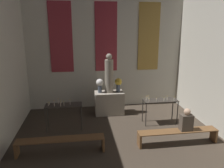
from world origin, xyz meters
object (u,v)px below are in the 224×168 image
(statue, at_px, (109,75))
(person_seated, at_px, (186,121))
(candle_rack_right, at_px, (160,103))
(pew_back_left, at_px, (61,142))
(flower_vase_left, at_px, (100,84))
(flower_vase_right, at_px, (118,83))
(candle_rack_left, at_px, (64,108))
(pew_back_right, at_px, (178,134))
(altar, at_px, (109,103))

(statue, distance_m, person_seated, 3.46)
(statue, bearing_deg, candle_rack_right, -34.40)
(candle_rack_right, relative_size, pew_back_left, 0.51)
(flower_vase_left, height_order, flower_vase_right, same)
(statue, xyz_separation_m, flower_vase_right, (0.37, 0.00, -0.37))
(pew_back_left, height_order, person_seated, person_seated)
(flower_vase_right, xyz_separation_m, pew_back_left, (-2.10, -2.70, -0.93))
(candle_rack_left, bearing_deg, pew_back_right, -23.88)
(candle_rack_right, height_order, pew_back_right, candle_rack_right)
(altar, bearing_deg, candle_rack_left, -145.77)
(flower_vase_left, bearing_deg, altar, 0.00)
(statue, distance_m, flower_vase_left, 0.53)
(person_seated, bearing_deg, flower_vase_left, 130.88)
(statue, bearing_deg, altar, 0.00)
(pew_back_right, height_order, person_seated, person_seated)
(flower_vase_left, xyz_separation_m, flower_vase_right, (0.75, 0.00, 0.00))
(pew_back_left, bearing_deg, pew_back_right, 0.00)
(candle_rack_left, relative_size, pew_back_right, 0.51)
(altar, xyz_separation_m, person_seated, (1.97, -2.70, 0.28))
(statue, relative_size, pew_back_right, 0.64)
(candle_rack_right, bearing_deg, pew_back_right, -89.56)
(flower_vase_left, distance_m, candle_rack_left, 1.86)
(flower_vase_right, bearing_deg, flower_vase_left, 180.00)
(pew_back_left, bearing_deg, flower_vase_right, 52.14)
(statue, xyz_separation_m, pew_back_right, (1.73, -2.70, -1.30))
(altar, height_order, statue, statue)
(altar, xyz_separation_m, pew_back_left, (-1.73, -2.70, -0.13))
(statue, bearing_deg, pew_back_right, -57.41)
(candle_rack_left, bearing_deg, flower_vase_right, 29.22)
(flower_vase_left, relative_size, flower_vase_right, 1.00)
(statue, height_order, pew_back_right, statue)
(pew_back_right, xyz_separation_m, person_seated, (0.24, 0.00, 0.40))
(flower_vase_left, bearing_deg, pew_back_left, -116.61)
(statue, height_order, flower_vase_left, statue)
(altar, distance_m, candle_rack_left, 2.11)
(flower_vase_right, height_order, person_seated, flower_vase_right)
(candle_rack_left, relative_size, candle_rack_right, 1.00)
(altar, relative_size, candle_rack_right, 0.93)
(altar, bearing_deg, flower_vase_right, 0.00)
(pew_back_left, bearing_deg, candle_rack_right, 23.93)
(statue, bearing_deg, candle_rack_left, -145.77)
(candle_rack_right, xyz_separation_m, person_seated, (0.25, -1.53, -0.03))
(flower_vase_left, distance_m, pew_back_left, 3.16)
(candle_rack_left, distance_m, candle_rack_right, 3.44)
(pew_back_left, xyz_separation_m, pew_back_right, (3.45, 0.00, 0.00))
(flower_vase_right, bearing_deg, candle_rack_right, -41.19)
(altar, relative_size, flower_vase_left, 2.06)
(flower_vase_right, distance_m, pew_back_right, 3.16)
(flower_vase_left, xyz_separation_m, person_seated, (2.34, -2.70, -0.53))
(altar, relative_size, person_seated, 1.67)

